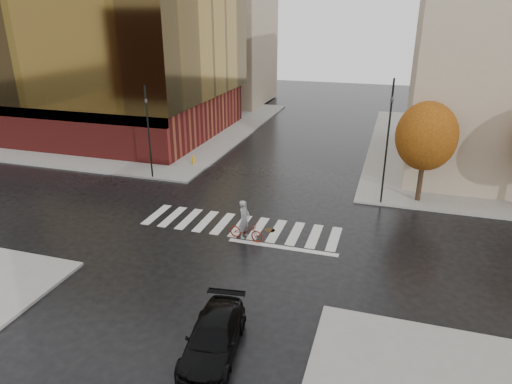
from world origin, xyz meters
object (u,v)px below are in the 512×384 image
traffic_light_nw (148,127)px  traffic_light_ne (388,133)px  sedan (214,338)px  fire_hydrant (193,159)px  cyclist (246,227)px

traffic_light_nw → traffic_light_ne: bearing=98.2°
sedan → traffic_light_ne: bearing=64.8°
sedan → fire_hydrant: (-9.84, 19.85, -0.12)m
traffic_light_ne → fire_hydrant: 16.01m
sedan → cyclist: 9.01m
cyclist → traffic_light_ne: (6.87, 7.30, 3.96)m
traffic_light_ne → fire_hydrant: bearing=-36.0°
cyclist → traffic_light_nw: 12.64m
sedan → traffic_light_ne: (5.16, 16.15, 4.09)m
sedan → fire_hydrant: sedan is taller
cyclist → sedan: bearing=-158.6°
cyclist → fire_hydrant: size_ratio=3.28×
sedan → cyclist: cyclist is taller
cyclist → traffic_light_ne: bearing=-32.9°
cyclist → fire_hydrant: bearing=46.9°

